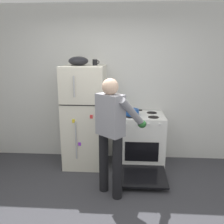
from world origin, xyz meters
TOP-DOWN VIEW (x-y plane):
  - kitchen_wall_back at (0.00, 1.95)m, footprint 6.00×0.10m
  - refrigerator at (-0.38, 1.57)m, footprint 0.68×0.72m
  - stove_range at (0.57, 1.55)m, footprint 0.76×1.21m
  - person_cook at (0.14, 0.68)m, footprint 0.68×0.72m
  - red_pot at (0.41, 1.52)m, footprint 0.33×0.23m
  - coffee_mug at (-0.20, 1.62)m, footprint 0.11×0.08m
  - mixing_bowl at (-0.46, 1.57)m, footprint 0.32×0.32m

SIDE VIEW (x-z plane):
  - stove_range at x=0.57m, z-range -0.01..0.89m
  - refrigerator at x=-0.38m, z-range 0.00..1.70m
  - red_pot at x=0.41m, z-range 0.90..1.00m
  - person_cook at x=0.14m, z-range 0.16..1.76m
  - kitchen_wall_back at x=0.00m, z-range 0.00..2.70m
  - coffee_mug at x=-0.20m, z-range 1.70..1.79m
  - mixing_bowl at x=-0.46m, z-range 1.70..1.84m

